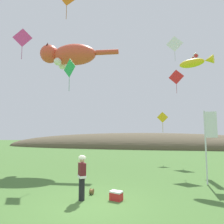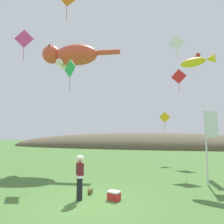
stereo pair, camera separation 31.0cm
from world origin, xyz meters
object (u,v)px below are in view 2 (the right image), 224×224
object	(u,v)px
kite_giant_cat	(71,55)
kite_diamond_gold	(165,117)
picnic_cooler	(114,196)
kite_diamond_green	(70,69)
kite_diamond_white	(177,43)
kite_fish_windsock	(196,62)
festival_attendant	(80,176)
kite_diamond_pink	(24,39)
festival_banner_pole	(209,136)
kite_spool	(90,191)
kite_tube_streamer	(195,59)
kite_diamond_red	(179,77)

from	to	relation	value
kite_giant_cat	kite_diamond_gold	distance (m)	10.41
picnic_cooler	kite_diamond_green	bearing A→B (deg)	136.27
picnic_cooler	kite_diamond_gold	bearing A→B (deg)	77.78
kite_giant_cat	kite_diamond_white	distance (m)	9.75
picnic_cooler	kite_fish_windsock	world-z (taller)	kite_fish_windsock
festival_attendant	kite_fish_windsock	distance (m)	10.01
picnic_cooler	kite_diamond_green	xyz separation A→B (m)	(-3.76, 3.59, 6.73)
festival_attendant	kite_diamond_pink	bearing A→B (deg)	146.29
kite_diamond_white	kite_diamond_green	size ratio (longest dim) A/B	1.11
festival_banner_pole	kite_diamond_gold	size ratio (longest dim) A/B	2.03
kite_spool	kite_diamond_gold	size ratio (longest dim) A/B	0.14
kite_diamond_pink	kite_diamond_gold	xyz separation A→B (m)	(9.89, 7.32, -5.31)
kite_giant_cat	kite_tube_streamer	size ratio (longest dim) A/B	3.71
kite_fish_windsock	kite_tube_streamer	xyz separation A→B (m)	(0.71, 4.31, 1.72)
kite_spool	kite_diamond_pink	world-z (taller)	kite_diamond_pink
kite_diamond_green	kite_diamond_pink	bearing A→B (deg)	177.20
kite_giant_cat	kite_diamond_green	distance (m)	5.74
kite_diamond_gold	kite_spool	bearing A→B (deg)	-108.79
kite_spool	festival_attendant	bearing A→B (deg)	-101.59
festival_attendant	kite_diamond_red	world-z (taller)	kite_diamond_red
kite_diamond_green	kite_fish_windsock	bearing A→B (deg)	10.32
kite_diamond_gold	kite_diamond_white	size ratio (longest dim) A/B	0.80
festival_attendant	kite_diamond_gold	xyz separation A→B (m)	(3.77, 11.41, 3.20)
kite_fish_windsock	kite_diamond_pink	size ratio (longest dim) A/B	0.93
kite_spool	kite_diamond_red	distance (m)	15.33
festival_attendant	kite_fish_windsock	bearing A→B (deg)	43.53
festival_attendant	kite_diamond_red	xyz separation A→B (m)	(5.28, 12.71, 7.39)
festival_banner_pole	kite_tube_streamer	xyz separation A→B (m)	(0.57, 6.00, 6.40)
kite_tube_streamer	kite_fish_windsock	bearing A→B (deg)	-99.36
festival_banner_pole	kite_diamond_white	xyz separation A→B (m)	(-0.81, 6.83, 8.32)
kite_tube_streamer	kite_diamond_pink	size ratio (longest dim) A/B	0.85
kite_spool	kite_diamond_pink	size ratio (longest dim) A/B	0.12
festival_attendant	kite_giant_cat	xyz separation A→B (m)	(-4.47, 8.43, 8.81)
kite_diamond_green	kite_diamond_gold	bearing A→B (deg)	50.61
kite_spool	festival_banner_pole	xyz separation A→B (m)	(5.62, 2.85, 2.43)
kite_tube_streamer	kite_diamond_white	size ratio (longest dim) A/B	0.81
kite_giant_cat	kite_diamond_gold	size ratio (longest dim) A/B	3.75
kite_giant_cat	kite_diamond_green	size ratio (longest dim) A/B	3.33
picnic_cooler	kite_diamond_red	distance (m)	15.36
kite_diamond_gold	kite_fish_windsock	bearing A→B (deg)	-72.71
picnic_cooler	kite_diamond_red	bearing A→B (deg)	72.47
kite_fish_windsock	picnic_cooler	bearing A→B (deg)	-130.26
festival_attendant	kite_diamond_green	bearing A→B (deg)	121.52
festival_banner_pole	kite_spool	bearing A→B (deg)	-153.10
kite_diamond_pink	kite_tube_streamer	bearing A→B (deg)	24.15
kite_spool	picnic_cooler	size ratio (longest dim) A/B	0.46
picnic_cooler	festival_attendant	bearing A→B (deg)	-167.31
picnic_cooler	kite_spool	bearing A→B (deg)	156.62
kite_spool	kite_diamond_white	world-z (taller)	kite_diamond_white
picnic_cooler	kite_tube_streamer	world-z (taller)	kite_tube_streamer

